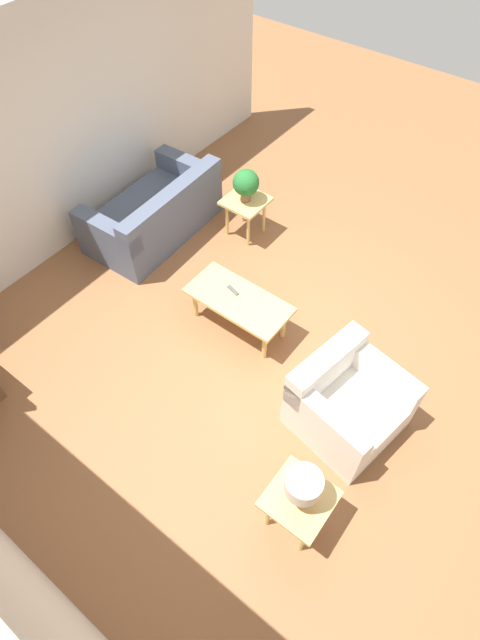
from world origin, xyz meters
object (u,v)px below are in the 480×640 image
armchair (345,403)px  coffee_table (239,302)px  side_table_lamp (299,502)px  side_table_plant (246,205)px  table_lamp (303,486)px  sofa (155,214)px  potted_plant (246,183)px

armchair → coffee_table: (1.49, -0.32, 0.08)m
side_table_lamp → side_table_plant: bearing=-46.4°
armchair → table_lamp: bearing=-160.8°
coffee_table → side_table_lamp: bearing=140.2°
coffee_table → table_lamp: table_lamp is taller
coffee_table → side_table_lamp: side_table_lamp is taller
coffee_table → side_table_lamp: size_ratio=2.14×
sofa → potted_plant: potted_plant is taller
armchair → table_lamp: size_ratio=2.78×
side_table_plant → potted_plant: 0.33m
sofa → side_table_lamp: bearing=57.8°
side_table_plant → sofa: bearing=37.1°
armchair → side_table_lamp: size_ratio=1.96×
sofa → armchair: size_ratio=1.69×
side_table_plant → side_table_lamp: size_ratio=1.00×
coffee_table → potted_plant: bearing=-55.8°
side_table_lamp → table_lamp: size_ratio=1.41×
coffee_table → sofa: bearing=-18.2°
side_table_plant → side_table_lamp: 3.66m
sofa → side_table_lamp: sofa is taller
potted_plant → table_lamp: size_ratio=1.11×
side_table_plant → potted_plant: bearing=-135.0°
sofa → armchair: armchair is taller
sofa → coffee_table: bearing=69.3°
armchair → coffee_table: bearing=88.1°
coffee_table → side_table_plant: size_ratio=2.14×
sofa → potted_plant: (-0.91, -0.69, 0.47)m
table_lamp → coffee_table: bearing=-39.8°
sofa → side_table_lamp: (-3.44, 1.96, 0.14)m
armchair → coffee_table: size_ratio=0.92×
side_table_plant → table_lamp: bearing=133.6°
sofa → table_lamp: bearing=57.8°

